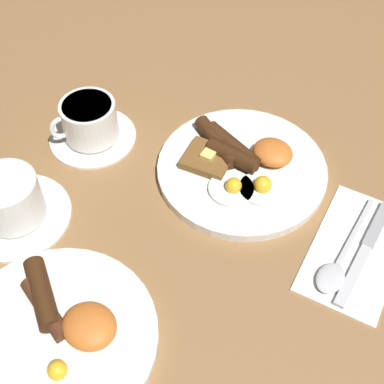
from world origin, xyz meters
The scene contains 8 objects.
ground_plane centered at (0.00, 0.00, 0.00)m, with size 3.00×3.00×0.00m, color olive.
breakfast_plate_near centered at (0.00, 0.00, 0.01)m, with size 0.27×0.27×0.04m.
breakfast_plate_far centered at (0.05, 0.38, 0.01)m, with size 0.26×0.26×0.05m.
teacup_near centered at (0.25, 0.07, 0.03)m, with size 0.15×0.15×0.07m.
teacup_far centered at (0.24, 0.27, 0.03)m, with size 0.17×0.17×0.08m.
napkin centered at (-0.21, 0.04, 0.00)m, with size 0.12×0.21×0.01m, color white.
knife centered at (-0.22, 0.03, 0.01)m, with size 0.02×0.20×0.01m.
spoon centered at (-0.20, 0.09, 0.01)m, with size 0.04×0.19×0.01m.
Camera 1 is at (-0.25, 0.52, 0.65)m, focal length 50.00 mm.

